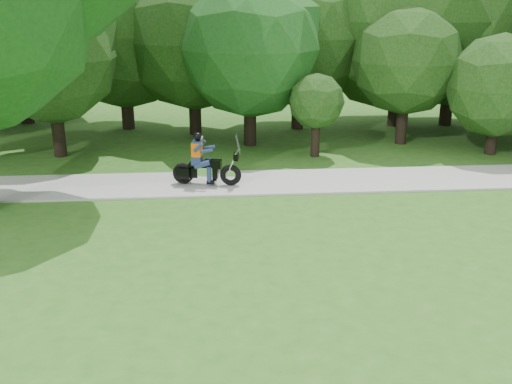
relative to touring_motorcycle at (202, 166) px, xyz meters
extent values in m
cube|color=#ACACA6|center=(5.15, 0.14, -0.56)|extent=(60.00, 2.20, 0.06)
cylinder|color=black|center=(1.62, 4.58, 0.31)|extent=(0.44, 0.44, 1.80)
sphere|color=#154C18|center=(1.62, 4.58, 2.74)|extent=(4.72, 4.72, 4.72)
cylinder|color=black|center=(-4.69, 3.58, 0.31)|extent=(0.41, 0.41, 1.80)
sphere|color=#143610|center=(-4.69, 3.58, 2.55)|extent=(4.13, 4.13, 4.13)
cylinder|color=black|center=(9.82, 7.36, 0.31)|extent=(0.50, 0.50, 1.80)
sphere|color=#143610|center=(9.82, 7.36, 3.13)|extent=(5.92, 5.92, 5.92)
cylinder|color=black|center=(7.71, 7.40, 0.31)|extent=(0.56, 0.56, 1.80)
sphere|color=#143610|center=(7.71, 7.40, 3.56)|extent=(7.24, 7.24, 7.24)
cylinder|color=black|center=(-7.36, 9.09, 0.31)|extent=(0.56, 0.56, 1.80)
sphere|color=#143610|center=(-7.36, 9.09, 3.52)|extent=(7.12, 7.12, 7.12)
cylinder|color=black|center=(6.99, 4.38, 0.25)|extent=(0.39, 0.39, 1.69)
sphere|color=#143610|center=(6.99, 4.38, 2.31)|extent=(3.75, 3.75, 3.75)
cylinder|color=black|center=(9.51, 2.75, -0.02)|extent=(0.37, 0.37, 1.14)
sphere|color=#143610|center=(9.51, 2.75, 1.65)|extent=(3.37, 3.37, 3.37)
cylinder|color=black|center=(-3.01, 7.65, 0.31)|extent=(0.49, 0.49, 1.80)
sphere|color=#143610|center=(-3.01, 7.65, 3.07)|extent=(5.72, 5.72, 5.72)
cylinder|color=black|center=(3.63, 2.90, 0.02)|extent=(0.29, 0.29, 1.22)
sphere|color=#143610|center=(3.63, 2.90, 1.22)|extent=(1.79, 1.79, 1.79)
cylinder|color=black|center=(3.68, 7.16, 0.31)|extent=(0.47, 0.47, 1.80)
sphere|color=#143610|center=(3.68, 7.16, 2.97)|extent=(5.43, 5.43, 5.43)
cylinder|color=black|center=(-0.33, 6.51, 0.31)|extent=(0.46, 0.46, 1.80)
sphere|color=#143610|center=(-0.33, 6.51, 2.87)|extent=(5.11, 5.11, 5.11)
torus|color=black|center=(-0.53, 0.10, -0.23)|extent=(0.62, 0.28, 0.60)
torus|color=black|center=(0.76, -0.15, -0.23)|extent=(0.62, 0.28, 0.60)
cube|color=black|center=(-0.04, 0.01, -0.19)|extent=(0.97, 0.38, 0.27)
cube|color=silver|center=(0.09, -0.02, -0.19)|extent=(0.46, 0.36, 0.34)
cube|color=black|center=(0.30, -0.06, 0.06)|extent=(0.48, 0.33, 0.22)
cube|color=black|center=(-0.14, 0.03, 0.03)|extent=(0.49, 0.35, 0.09)
cylinder|color=silver|center=(0.80, -0.15, 0.06)|extent=(0.34, 0.10, 0.76)
cylinder|color=silver|center=(0.94, -0.18, 0.43)|extent=(0.13, 0.54, 0.03)
cube|color=black|center=(-0.52, -0.09, -0.19)|extent=(0.37, 0.17, 0.29)
cube|color=black|center=(-0.45, 0.28, -0.19)|extent=(0.37, 0.17, 0.29)
cube|color=navy|center=(-0.14, 0.03, 0.15)|extent=(0.31, 0.37, 0.20)
cube|color=navy|center=(-0.12, 0.02, 0.46)|extent=(0.28, 0.39, 0.48)
cube|color=#F25F04|center=(-0.12, 0.02, 0.47)|extent=(0.32, 0.43, 0.37)
sphere|color=black|center=(-0.10, 0.02, 0.81)|extent=(0.24, 0.24, 0.24)
camera|label=1|loc=(0.29, -14.99, 4.32)|focal=40.00mm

